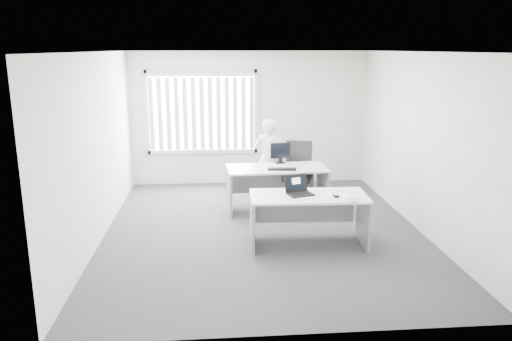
{
  "coord_description": "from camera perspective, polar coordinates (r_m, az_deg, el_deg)",
  "views": [
    {
      "loc": [
        -0.74,
        -7.5,
        2.85
      ],
      "look_at": [
        -0.1,
        0.15,
        0.96
      ],
      "focal_mm": 35.0,
      "sensor_mm": 36.0,
      "label": 1
    }
  ],
  "objects": [
    {
      "name": "mouse",
      "position": [
        7.26,
        9.13,
        -2.81
      ],
      "size": [
        0.07,
        0.12,
        0.05
      ],
      "primitive_type": null,
      "rotation": [
        0.0,
        0.0,
        0.04
      ],
      "color": "silver",
      "rests_on": "paper_sheet"
    },
    {
      "name": "laptop",
      "position": [
        7.25,
        5.11,
        -1.76
      ],
      "size": [
        0.43,
        0.4,
        0.28
      ],
      "primitive_type": null,
      "rotation": [
        0.0,
        0.0,
        0.29
      ],
      "color": "black",
      "rests_on": "desk_near"
    },
    {
      "name": "office_chair",
      "position": [
        9.4,
        4.76,
        -1.59
      ],
      "size": [
        0.81,
        0.81,
        1.17
      ],
      "rotation": [
        0.0,
        0.0,
        -0.27
      ],
      "color": "black",
      "rests_on": "ground"
    },
    {
      "name": "paper_sheet",
      "position": [
        7.35,
        9.25,
        -2.79
      ],
      "size": [
        0.37,
        0.29,
        0.0
      ],
      "primitive_type": "cube",
      "rotation": [
        0.0,
        0.0,
        -0.21
      ],
      "color": "white",
      "rests_on": "desk_near"
    },
    {
      "name": "ground",
      "position": [
        8.06,
        0.82,
        -6.9
      ],
      "size": [
        6.0,
        6.0,
        0.0
      ],
      "primitive_type": "plane",
      "color": "#4A4A51",
      "rests_on": "ground"
    },
    {
      "name": "booklet",
      "position": [
        7.13,
        11.05,
        -3.35
      ],
      "size": [
        0.23,
        0.26,
        0.01
      ],
      "primitive_type": "cube",
      "rotation": [
        0.0,
        0.0,
        -0.43
      ],
      "color": "white",
      "rests_on": "desk_near"
    },
    {
      "name": "blinds",
      "position": [
        10.49,
        -6.19,
        6.45
      ],
      "size": [
        2.2,
        0.1,
        1.5
      ],
      "primitive_type": null,
      "color": "silver",
      "rests_on": "wall_back"
    },
    {
      "name": "wall_left",
      "position": [
        7.84,
        -17.66,
        2.49
      ],
      "size": [
        0.02,
        6.0,
        2.8
      ],
      "primitive_type": "cube",
      "color": "silver",
      "rests_on": "ground"
    },
    {
      "name": "monitor",
      "position": [
        9.12,
        2.8,
        2.01
      ],
      "size": [
        0.4,
        0.18,
        0.38
      ],
      "primitive_type": null,
      "rotation": [
        0.0,
        0.0,
        0.18
      ],
      "color": "black",
      "rests_on": "desk_far"
    },
    {
      "name": "keyboard",
      "position": [
        8.66,
        2.99,
        0.15
      ],
      "size": [
        0.51,
        0.23,
        0.02
      ],
      "primitive_type": "cube",
      "rotation": [
        0.0,
        0.0,
        -0.13
      ],
      "color": "black",
      "rests_on": "desk_far"
    },
    {
      "name": "person",
      "position": [
        9.57,
        1.46,
        1.32
      ],
      "size": [
        0.66,
        0.53,
        1.56
      ],
      "primitive_type": "imported",
      "rotation": [
        0.0,
        0.0,
        2.84
      ],
      "color": "silver",
      "rests_on": "ground"
    },
    {
      "name": "wall_back",
      "position": [
        10.63,
        -0.74,
        5.97
      ],
      "size": [
        5.0,
        0.02,
        2.8
      ],
      "primitive_type": "cube",
      "color": "silver",
      "rests_on": "ground"
    },
    {
      "name": "desk_far",
      "position": [
        8.9,
        2.37,
        -1.02
      ],
      "size": [
        1.8,
        0.92,
        0.8
      ],
      "rotation": [
        0.0,
        0.0,
        0.06
      ],
      "color": "white",
      "rests_on": "ground"
    },
    {
      "name": "window",
      "position": [
        10.55,
        -6.19,
        6.65
      ],
      "size": [
        2.32,
        0.06,
        1.76
      ],
      "primitive_type": "cube",
      "color": "beige",
      "rests_on": "wall_back"
    },
    {
      "name": "desk_near",
      "position": [
        7.36,
        6.02,
        -4.42
      ],
      "size": [
        1.72,
        0.85,
        0.77
      ],
      "rotation": [
        0.0,
        0.0,
        -0.03
      ],
      "color": "white",
      "rests_on": "ground"
    },
    {
      "name": "wall_right",
      "position": [
        8.3,
        18.31,
        3.04
      ],
      "size": [
        0.02,
        6.0,
        2.8
      ],
      "primitive_type": "cube",
      "color": "silver",
      "rests_on": "ground"
    },
    {
      "name": "wall_front",
      "position": [
        4.79,
        4.37,
        -3.87
      ],
      "size": [
        5.0,
        0.02,
        2.8
      ],
      "primitive_type": "cube",
      "color": "silver",
      "rests_on": "ground"
    },
    {
      "name": "ceiling",
      "position": [
        7.54,
        0.89,
        13.42
      ],
      "size": [
        5.0,
        6.0,
        0.02
      ],
      "primitive_type": "cube",
      "color": "silver",
      "rests_on": "wall_back"
    }
  ]
}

